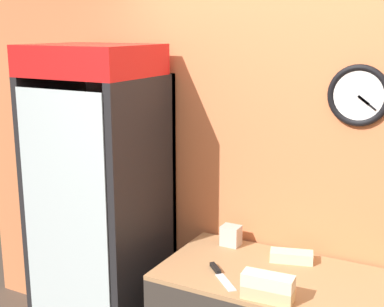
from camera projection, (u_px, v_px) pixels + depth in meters
wall_back at (324, 170)px, 2.98m from camera, size 5.20×0.09×2.70m
beverage_cooler at (105, 195)px, 3.34m from camera, size 0.70×0.66×2.03m
sandwich_stack_bottom at (268, 293)px, 2.54m from camera, size 0.25×0.11×0.06m
sandwich_stack_middle at (268, 281)px, 2.53m from camera, size 0.25×0.11×0.06m
sandwich_flat_left at (291, 256)px, 2.96m from camera, size 0.25×0.16×0.06m
chefs_knife at (219, 273)px, 2.81m from camera, size 0.25×0.24×0.02m
napkin_dispenser at (231, 236)px, 3.17m from camera, size 0.11×0.09×0.12m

